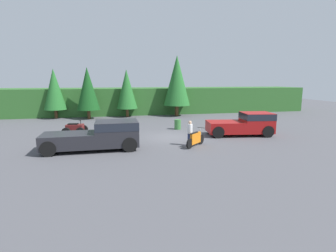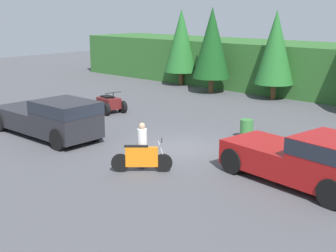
# 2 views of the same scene
# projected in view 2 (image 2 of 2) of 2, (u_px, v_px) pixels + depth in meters

# --- Properties ---
(ground_plane) EXTENTS (80.00, 80.00, 0.00)m
(ground_plane) POSITION_uv_depth(u_px,v_px,m) (178.00, 148.00, 19.57)
(ground_plane) COLOR #4C4C51
(tree_left) EXTENTS (2.50, 2.50, 5.69)m
(tree_left) POSITION_uv_depth(u_px,v_px,m) (181.00, 41.00, 34.95)
(tree_left) COLOR brown
(tree_left) RESTS_ON ground_plane
(tree_mid_left) EXTENTS (2.56, 2.56, 5.81)m
(tree_mid_left) POSITION_uv_depth(u_px,v_px,m) (212.00, 43.00, 31.61)
(tree_mid_left) COLOR brown
(tree_mid_left) RESTS_ON ground_plane
(tree_mid_right) EXTENTS (2.48, 2.48, 5.63)m
(tree_mid_right) POSITION_uv_depth(u_px,v_px,m) (275.00, 47.00, 29.34)
(tree_mid_right) COLOR brown
(tree_mid_right) RESTS_ON ground_plane
(pickup_truck_red) EXTENTS (5.36, 2.86, 1.82)m
(pickup_truck_red) POSITION_uv_depth(u_px,v_px,m) (309.00, 158.00, 15.08)
(pickup_truck_red) COLOR maroon
(pickup_truck_red) RESTS_ON ground_plane
(pickup_truck_second) EXTENTS (5.91, 2.21, 1.82)m
(pickup_truck_second) POSITION_uv_depth(u_px,v_px,m) (52.00, 117.00, 20.86)
(pickup_truck_second) COLOR #232328
(pickup_truck_second) RESTS_ON ground_plane
(dirt_bike) EXTENTS (1.69, 1.54, 1.19)m
(dirt_bike) POSITION_uv_depth(u_px,v_px,m) (142.00, 159.00, 16.60)
(dirt_bike) COLOR black
(dirt_bike) RESTS_ON ground_plane
(quad_atv) EXTENTS (1.95, 1.56, 1.21)m
(quad_atv) POSITION_uv_depth(u_px,v_px,m) (109.00, 104.00, 26.18)
(quad_atv) COLOR black
(quad_atv) RESTS_ON ground_plane
(rider_person) EXTENTS (0.46, 0.46, 1.70)m
(rider_person) POSITION_uv_depth(u_px,v_px,m) (142.00, 143.00, 16.93)
(rider_person) COLOR navy
(rider_person) RESTS_ON ground_plane
(steel_barrel) EXTENTS (0.58, 0.58, 0.88)m
(steel_barrel) POSITION_uv_depth(u_px,v_px,m) (247.00, 129.00, 20.87)
(steel_barrel) COLOR #387A38
(steel_barrel) RESTS_ON ground_plane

